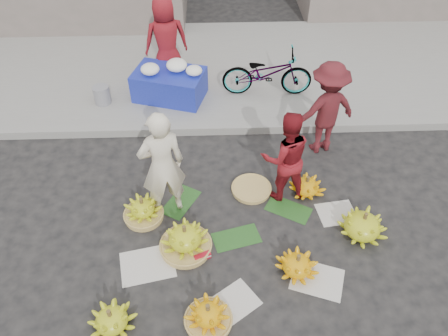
{
  "coord_description": "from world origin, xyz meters",
  "views": [
    {
      "loc": [
        -0.4,
        -3.94,
        4.89
      ],
      "look_at": [
        -0.25,
        0.49,
        0.7
      ],
      "focal_mm": 35.0,
      "sensor_mm": 36.0,
      "label": 1
    }
  ],
  "objects_px": {
    "banana_bunch_0": "(185,239)",
    "vendor_cream": "(162,166)",
    "banana_bunch_4": "(363,225)",
    "bicycle": "(267,73)",
    "flower_table": "(170,83)"
  },
  "relations": [
    {
      "from": "flower_table",
      "to": "bicycle",
      "type": "xyz_separation_m",
      "value": [
        1.83,
        0.05,
        0.14
      ]
    },
    {
      "from": "banana_bunch_0",
      "to": "banana_bunch_4",
      "type": "relative_size",
      "value": 1.14
    },
    {
      "from": "vendor_cream",
      "to": "flower_table",
      "type": "distance_m",
      "value": 2.79
    },
    {
      "from": "banana_bunch_0",
      "to": "bicycle",
      "type": "relative_size",
      "value": 0.48
    },
    {
      "from": "flower_table",
      "to": "banana_bunch_4",
      "type": "bearing_deg",
      "value": -32.84
    },
    {
      "from": "flower_table",
      "to": "bicycle",
      "type": "distance_m",
      "value": 1.84
    },
    {
      "from": "banana_bunch_0",
      "to": "bicycle",
      "type": "xyz_separation_m",
      "value": [
        1.45,
        3.55,
        0.36
      ]
    },
    {
      "from": "vendor_cream",
      "to": "banana_bunch_4",
      "type": "bearing_deg",
      "value": 149.59
    },
    {
      "from": "vendor_cream",
      "to": "flower_table",
      "type": "xyz_separation_m",
      "value": [
        -0.09,
        2.75,
        -0.44
      ]
    },
    {
      "from": "banana_bunch_4",
      "to": "vendor_cream",
      "type": "distance_m",
      "value": 2.87
    },
    {
      "from": "vendor_cream",
      "to": "bicycle",
      "type": "bearing_deg",
      "value": -140.5
    },
    {
      "from": "banana_bunch_0",
      "to": "banana_bunch_4",
      "type": "bearing_deg",
      "value": 3.99
    },
    {
      "from": "banana_bunch_0",
      "to": "vendor_cream",
      "type": "bearing_deg",
      "value": 111.51
    },
    {
      "from": "banana_bunch_4",
      "to": "flower_table",
      "type": "xyz_separation_m",
      "value": [
        -2.82,
        3.32,
        0.23
      ]
    },
    {
      "from": "banana_bunch_4",
      "to": "flower_table",
      "type": "bearing_deg",
      "value": 130.3
    }
  ]
}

